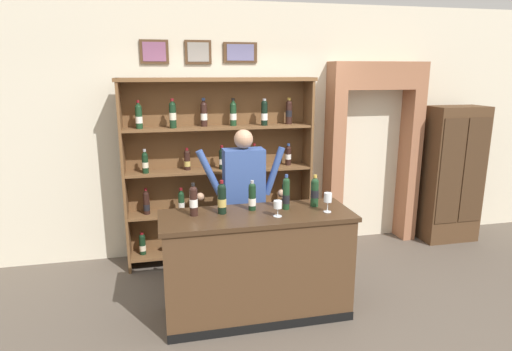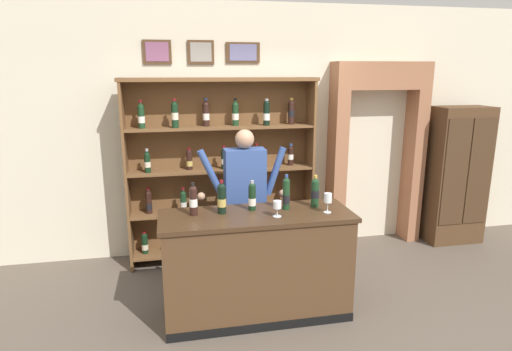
{
  "view_description": "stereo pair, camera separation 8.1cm",
  "coord_description": "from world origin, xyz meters",
  "px_view_note": "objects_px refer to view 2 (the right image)",
  "views": [
    {
      "loc": [
        -0.99,
        -3.58,
        2.23
      ],
      "look_at": [
        -0.15,
        0.12,
        1.31
      ],
      "focal_mm": 30.45,
      "sensor_mm": 36.0,
      "label": 1
    },
    {
      "loc": [
        -0.91,
        -3.6,
        2.23
      ],
      "look_at": [
        -0.15,
        0.12,
        1.31
      ],
      "focal_mm": 30.45,
      "sensor_mm": 36.0,
      "label": 2
    }
  ],
  "objects_px": {
    "tasting_bottle_chianti": "(286,194)",
    "wine_glass_center": "(277,206)",
    "tasting_bottle_bianco": "(315,192)",
    "shopkeeper": "(245,191)",
    "wine_glass_left": "(328,199)",
    "tasting_counter": "(257,265)",
    "tasting_bottle_rosso": "(222,198)",
    "tasting_bottle_prosecco": "(193,200)",
    "tasting_bottle_vin_santo": "(252,196)",
    "wine_shelf": "(221,167)",
    "side_cabinet": "(456,175)"
  },
  "relations": [
    {
      "from": "side_cabinet",
      "to": "tasting_bottle_vin_santo",
      "type": "xyz_separation_m",
      "value": [
        -2.95,
        -1.15,
        0.22
      ]
    },
    {
      "from": "tasting_bottle_chianti",
      "to": "tasting_bottle_prosecco",
      "type": "bearing_deg",
      "value": 179.66
    },
    {
      "from": "side_cabinet",
      "to": "tasting_bottle_bianco",
      "type": "bearing_deg",
      "value": -153.59
    },
    {
      "from": "shopkeeper",
      "to": "tasting_bottle_rosso",
      "type": "xyz_separation_m",
      "value": [
        -0.31,
        -0.57,
        0.11
      ]
    },
    {
      "from": "tasting_bottle_bianco",
      "to": "wine_glass_center",
      "type": "distance_m",
      "value": 0.47
    },
    {
      "from": "tasting_bottle_vin_santo",
      "to": "wine_glass_center",
      "type": "height_order",
      "value": "tasting_bottle_vin_santo"
    },
    {
      "from": "wine_shelf",
      "to": "wine_glass_center",
      "type": "distance_m",
      "value": 1.47
    },
    {
      "from": "wine_glass_left",
      "to": "wine_shelf",
      "type": "bearing_deg",
      "value": 118.85
    },
    {
      "from": "wine_shelf",
      "to": "tasting_bottle_rosso",
      "type": "height_order",
      "value": "wine_shelf"
    },
    {
      "from": "tasting_bottle_vin_santo",
      "to": "tasting_bottle_chianti",
      "type": "relative_size",
      "value": 0.85
    },
    {
      "from": "wine_shelf",
      "to": "wine_glass_left",
      "type": "distance_m",
      "value": 1.61
    },
    {
      "from": "tasting_bottle_prosecco",
      "to": "tasting_bottle_vin_santo",
      "type": "xyz_separation_m",
      "value": [
        0.53,
        0.04,
        -0.01
      ]
    },
    {
      "from": "tasting_bottle_rosso",
      "to": "wine_glass_center",
      "type": "relative_size",
      "value": 2.14
    },
    {
      "from": "tasting_bottle_prosecco",
      "to": "tasting_bottle_chianti",
      "type": "xyz_separation_m",
      "value": [
        0.84,
        -0.01,
        0.01
      ]
    },
    {
      "from": "tasting_bottle_bianco",
      "to": "wine_glass_center",
      "type": "bearing_deg",
      "value": -153.21
    },
    {
      "from": "wine_shelf",
      "to": "tasting_bottle_chianti",
      "type": "distance_m",
      "value": 1.32
    },
    {
      "from": "tasting_bottle_rosso",
      "to": "wine_glass_left",
      "type": "bearing_deg",
      "value": -10.54
    },
    {
      "from": "tasting_bottle_prosecco",
      "to": "tasting_bottle_bianco",
      "type": "distance_m",
      "value": 1.13
    },
    {
      "from": "tasting_bottle_rosso",
      "to": "wine_glass_left",
      "type": "height_order",
      "value": "tasting_bottle_rosso"
    },
    {
      "from": "tasting_counter",
      "to": "tasting_bottle_prosecco",
      "type": "height_order",
      "value": "tasting_bottle_prosecco"
    },
    {
      "from": "wine_shelf",
      "to": "tasting_counter",
      "type": "height_order",
      "value": "wine_shelf"
    },
    {
      "from": "tasting_bottle_prosecco",
      "to": "tasting_bottle_bianco",
      "type": "relative_size",
      "value": 0.98
    },
    {
      "from": "tasting_counter",
      "to": "wine_glass_left",
      "type": "xyz_separation_m",
      "value": [
        0.63,
        -0.09,
        0.62
      ]
    },
    {
      "from": "side_cabinet",
      "to": "wine_glass_left",
      "type": "relative_size",
      "value": 9.99
    },
    {
      "from": "tasting_counter",
      "to": "tasting_bottle_prosecco",
      "type": "relative_size",
      "value": 5.85
    },
    {
      "from": "wine_glass_center",
      "to": "tasting_bottle_rosso",
      "type": "bearing_deg",
      "value": 157.37
    },
    {
      "from": "tasting_bottle_prosecco",
      "to": "tasting_bottle_vin_santo",
      "type": "distance_m",
      "value": 0.53
    },
    {
      "from": "tasting_bottle_vin_santo",
      "to": "wine_glass_center",
      "type": "bearing_deg",
      "value": -51.97
    },
    {
      "from": "shopkeeper",
      "to": "tasting_bottle_bianco",
      "type": "bearing_deg",
      "value": -44.42
    },
    {
      "from": "shopkeeper",
      "to": "wine_glass_left",
      "type": "relative_size",
      "value": 9.26
    },
    {
      "from": "tasting_bottle_rosso",
      "to": "wine_glass_left",
      "type": "xyz_separation_m",
      "value": [
        0.93,
        -0.17,
        -0.02
      ]
    },
    {
      "from": "tasting_counter",
      "to": "wine_glass_center",
      "type": "xyz_separation_m",
      "value": [
        0.16,
        -0.11,
        0.59
      ]
    },
    {
      "from": "tasting_bottle_vin_santo",
      "to": "tasting_bottle_bianco",
      "type": "distance_m",
      "value": 0.6
    },
    {
      "from": "tasting_counter",
      "to": "tasting_bottle_rosso",
      "type": "height_order",
      "value": "tasting_bottle_rosso"
    },
    {
      "from": "wine_shelf",
      "to": "shopkeeper",
      "type": "xyz_separation_m",
      "value": [
        0.16,
        -0.67,
        -0.11
      ]
    },
    {
      "from": "tasting_bottle_prosecco",
      "to": "tasting_bottle_rosso",
      "type": "distance_m",
      "value": 0.25
    },
    {
      "from": "tasting_bottle_chianti",
      "to": "shopkeeper",
      "type": "bearing_deg",
      "value": 115.78
    },
    {
      "from": "wine_glass_left",
      "to": "wine_glass_center",
      "type": "bearing_deg",
      "value": -177.73
    },
    {
      "from": "wine_shelf",
      "to": "tasting_bottle_bianco",
      "type": "xyz_separation_m",
      "value": [
        0.73,
        -1.22,
        -0.0
      ]
    },
    {
      "from": "tasting_counter",
      "to": "tasting_bottle_rosso",
      "type": "bearing_deg",
      "value": 165.16
    },
    {
      "from": "tasting_bottle_prosecco",
      "to": "tasting_bottle_chianti",
      "type": "relative_size",
      "value": 0.9
    },
    {
      "from": "tasting_bottle_chianti",
      "to": "tasting_bottle_bianco",
      "type": "xyz_separation_m",
      "value": [
        0.29,
        0.03,
        -0.01
      ]
    },
    {
      "from": "tasting_bottle_chianti",
      "to": "wine_glass_center",
      "type": "distance_m",
      "value": 0.23
    },
    {
      "from": "shopkeeper",
      "to": "wine_glass_center",
      "type": "xyz_separation_m",
      "value": [
        0.15,
        -0.77,
        0.07
      ]
    },
    {
      "from": "tasting_counter",
      "to": "side_cabinet",
      "type": "bearing_deg",
      "value": 23.38
    },
    {
      "from": "shopkeeper",
      "to": "tasting_counter",
      "type": "bearing_deg",
      "value": -91.02
    },
    {
      "from": "wine_glass_left",
      "to": "tasting_bottle_bianco",
      "type": "bearing_deg",
      "value": 105.57
    },
    {
      "from": "wine_shelf",
      "to": "tasting_bottle_prosecco",
      "type": "relative_size",
      "value": 7.44
    },
    {
      "from": "tasting_bottle_prosecco",
      "to": "wine_glass_center",
      "type": "height_order",
      "value": "tasting_bottle_prosecco"
    },
    {
      "from": "tasting_counter",
      "to": "tasting_bottle_prosecco",
      "type": "xyz_separation_m",
      "value": [
        -0.55,
        0.08,
        0.63
      ]
    }
  ]
}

